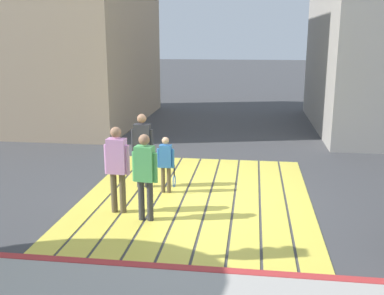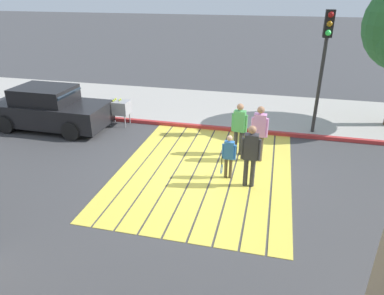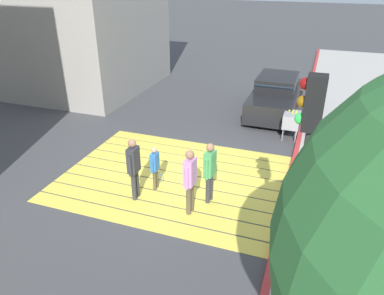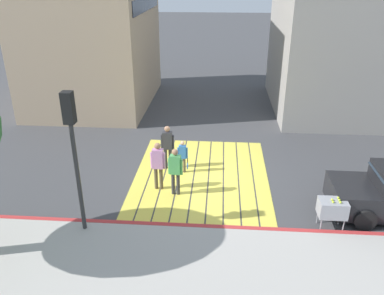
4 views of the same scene
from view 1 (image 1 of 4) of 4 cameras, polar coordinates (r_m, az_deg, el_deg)
The scene contains 7 objects.
ground_plane at distance 9.85m, azimuth 0.54°, elevation -6.45°, with size 120.00×120.00×0.00m, color #424244.
crosswalk_stripes at distance 9.84m, azimuth 0.54°, elevation -6.42°, with size 6.40×4.90×0.01m.
curb_painted at distance 6.90m, azimuth -3.00°, elevation -15.30°, with size 0.16×40.00×0.13m, color #BC3333.
pedestrian_adult_lead at distance 8.87m, azimuth -9.49°, elevation -2.03°, with size 0.24×0.51×1.75m.
pedestrian_adult_trailing at distance 8.43m, azimuth -6.00°, elevation -3.02°, with size 0.25×0.49×1.69m.
pedestrian_adult_side at distance 10.31m, azimuth -6.31°, elevation 0.28°, with size 0.23×0.51×1.74m.
pedestrian_child_with_racket at distance 9.97m, azimuth -3.30°, elevation -1.84°, with size 0.28×0.39×1.29m.
Camera 1 is at (-9.16, -1.16, 3.43)m, focal length 41.98 mm.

